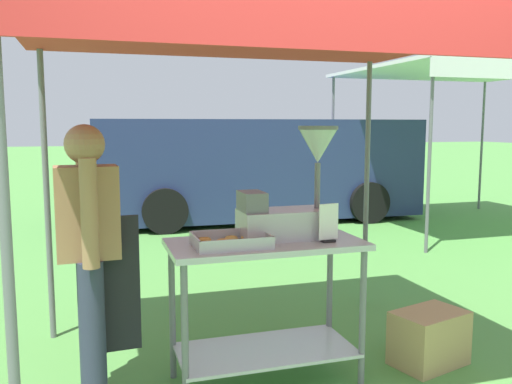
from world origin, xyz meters
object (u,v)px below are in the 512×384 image
at_px(donut_cart, 266,284).
at_px(vendor, 90,250).
at_px(donut_tray, 232,242).
at_px(supply_crate, 429,338).
at_px(menu_sign, 328,226).
at_px(van_navy, 257,167).
at_px(neighbour_tent, 467,74).
at_px(donut_fryer, 292,199).
at_px(stall_canopy, 261,40).

xyz_separation_m(donut_cart, vendor, (-1.02, 0.07, 0.27)).
height_order(donut_tray, vendor, vendor).
xyz_separation_m(donut_cart, supply_crate, (1.13, -0.08, -0.45)).
distance_m(menu_sign, van_navy, 6.06).
xyz_separation_m(donut_cart, donut_tray, (-0.23, -0.06, 0.29)).
bearing_deg(van_navy, menu_sign, -103.17).
bearing_deg(donut_cart, neighbour_tent, 41.40).
relative_size(supply_crate, neighbour_tent, 0.17).
relative_size(donut_tray, donut_fryer, 0.62).
height_order(stall_canopy, menu_sign, stall_canopy).
bearing_deg(neighbour_tent, donut_cart, -138.60).
xyz_separation_m(donut_cart, menu_sign, (0.35, -0.13, 0.36)).
height_order(donut_cart, vendor, vendor).
bearing_deg(donut_cart, donut_tray, -165.29).
relative_size(donut_cart, menu_sign, 5.07).
height_order(donut_fryer, supply_crate, donut_fryer).
relative_size(donut_tray, vendor, 0.27).
bearing_deg(supply_crate, donut_tray, 179.18).
height_order(stall_canopy, supply_crate, stall_canopy).
relative_size(menu_sign, supply_crate, 0.42).
distance_m(stall_canopy, neighbour_tent, 6.03).
xyz_separation_m(donut_tray, supply_crate, (1.36, -0.02, -0.74)).
bearing_deg(stall_canopy, menu_sign, -32.95).
relative_size(donut_tray, van_navy, 0.08).
height_order(donut_tray, supply_crate, donut_tray).
height_order(donut_fryer, vendor, vendor).
relative_size(donut_tray, supply_crate, 0.79).
bearing_deg(stall_canopy, supply_crate, -8.88).
bearing_deg(donut_tray, menu_sign, -7.11).
height_order(stall_canopy, neighbour_tent, neighbour_tent).
relative_size(donut_cart, neighbour_tent, 0.36).
height_order(vendor, supply_crate, vendor).
bearing_deg(neighbour_tent, donut_fryer, -137.80).
relative_size(supply_crate, van_navy, 0.10).
xyz_separation_m(stall_canopy, neighbour_tent, (4.57, 3.93, 0.28)).
distance_m(stall_canopy, donut_cart, 1.47).
distance_m(donut_tray, van_navy, 6.14).
distance_m(donut_fryer, neighbour_tent, 6.04).
relative_size(donut_cart, donut_tray, 2.72).
xyz_separation_m(stall_canopy, donut_fryer, (0.19, -0.04, -0.96)).
bearing_deg(vendor, van_navy, 64.16).
xyz_separation_m(menu_sign, vendor, (-1.38, 0.20, -0.10)).
bearing_deg(menu_sign, van_navy, 76.83).
bearing_deg(vendor, stall_canopy, 1.48).
height_order(donut_cart, van_navy, van_navy).
bearing_deg(van_navy, donut_cart, -106.74).
relative_size(vendor, van_navy, 0.30).
height_order(donut_tray, van_navy, van_navy).
bearing_deg(donut_cart, supply_crate, -3.97).
relative_size(van_navy, neighbour_tent, 1.64).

